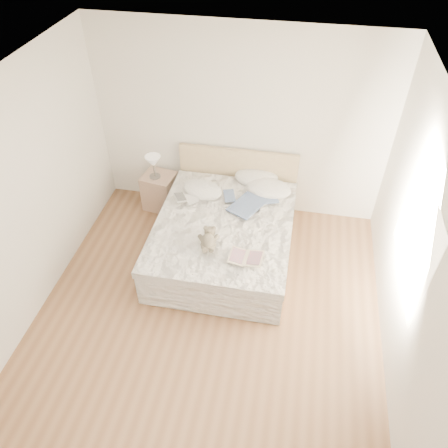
# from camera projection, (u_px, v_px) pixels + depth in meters

# --- Properties ---
(floor) EXTENTS (4.00, 4.50, 0.00)m
(floor) POSITION_uv_depth(u_px,v_px,m) (206.00, 322.00, 5.11)
(floor) COLOR brown
(floor) RESTS_ON ground
(ceiling) EXTENTS (4.00, 4.50, 0.00)m
(ceiling) POSITION_uv_depth(u_px,v_px,m) (196.00, 110.00, 3.31)
(ceiling) COLOR white
(ceiling) RESTS_ON ground
(wall_back) EXTENTS (4.00, 0.02, 2.70)m
(wall_back) POSITION_uv_depth(u_px,v_px,m) (240.00, 125.00, 5.86)
(wall_back) COLOR silver
(wall_back) RESTS_ON ground
(wall_left) EXTENTS (0.02, 4.50, 2.70)m
(wall_left) POSITION_uv_depth(u_px,v_px,m) (13.00, 213.00, 4.49)
(wall_left) COLOR silver
(wall_left) RESTS_ON ground
(wall_right) EXTENTS (0.02, 4.50, 2.70)m
(wall_right) POSITION_uv_depth(u_px,v_px,m) (418.00, 267.00, 3.93)
(wall_right) COLOR silver
(wall_right) RESTS_ON ground
(window) EXTENTS (0.02, 1.30, 1.10)m
(window) POSITION_uv_depth(u_px,v_px,m) (416.00, 237.00, 4.08)
(window) COLOR white
(window) RESTS_ON wall_right
(bed) EXTENTS (1.72, 2.14, 1.00)m
(bed) POSITION_uv_depth(u_px,v_px,m) (225.00, 235.00, 5.78)
(bed) COLOR tan
(bed) RESTS_ON floor
(nightstand) EXTENTS (0.51, 0.47, 0.56)m
(nightstand) POSITION_uv_depth(u_px,v_px,m) (160.00, 191.00, 6.53)
(nightstand) COLOR #9E8069
(nightstand) RESTS_ON floor
(table_lamp) EXTENTS (0.24, 0.24, 0.35)m
(table_lamp) POSITION_uv_depth(u_px,v_px,m) (153.00, 162.00, 6.16)
(table_lamp) COLOR #4F4944
(table_lamp) RESTS_ON nightstand
(pillow_left) EXTENTS (0.67, 0.56, 0.17)m
(pillow_left) POSITION_uv_depth(u_px,v_px,m) (202.00, 189.00, 5.96)
(pillow_left) COLOR white
(pillow_left) RESTS_ON bed
(pillow_middle) EXTENTS (0.62, 0.44, 0.18)m
(pillow_middle) POSITION_uv_depth(u_px,v_px,m) (256.00, 177.00, 6.18)
(pillow_middle) COLOR white
(pillow_middle) RESTS_ON bed
(pillow_right) EXTENTS (0.68, 0.52, 0.19)m
(pillow_right) POSITION_uv_depth(u_px,v_px,m) (269.00, 188.00, 5.98)
(pillow_right) COLOR white
(pillow_right) RESTS_ON bed
(blouse) EXTENTS (0.73, 0.74, 0.02)m
(blouse) POSITION_uv_depth(u_px,v_px,m) (247.00, 205.00, 5.73)
(blouse) COLOR #3D5077
(blouse) RESTS_ON bed
(photo_book) EXTENTS (0.40, 0.37, 0.02)m
(photo_book) POSITION_uv_depth(u_px,v_px,m) (186.00, 198.00, 5.83)
(photo_book) COLOR silver
(photo_book) RESTS_ON bed
(childrens_book) EXTENTS (0.42, 0.30, 0.03)m
(childrens_book) POSITION_uv_depth(u_px,v_px,m) (246.00, 258.00, 5.01)
(childrens_book) COLOR beige
(childrens_book) RESTS_ON bed
(teddy_bear) EXTENTS (0.28, 0.35, 0.17)m
(teddy_bear) POSITION_uv_depth(u_px,v_px,m) (208.00, 245.00, 5.14)
(teddy_bear) COLOR #625948
(teddy_bear) RESTS_ON bed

